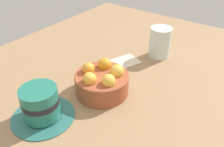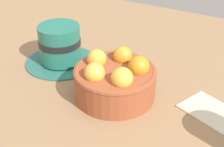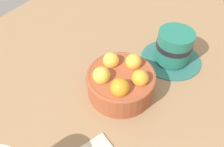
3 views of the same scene
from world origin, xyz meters
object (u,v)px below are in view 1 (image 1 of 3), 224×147
Objects in this scene: water_glass at (160,42)px; terracotta_bowl at (102,81)px; coffee_cup at (41,105)px; folded_napkin at (124,62)px.

terracotta_bowl is at bearing 172.98° from water_glass.
coffee_cup is 34.11cm from folded_napkin.
terracotta_bowl reaches higher than folded_napkin.
terracotta_bowl is 1.50× the size of folded_napkin.
folded_napkin is (33.86, -1.72, -3.72)cm from coffee_cup.
coffee_cup is 1.47× the size of water_glass.
folded_napkin is at bearing 12.94° from terracotta_bowl.
terracotta_bowl is 17.60cm from coffee_cup.
terracotta_bowl is 17.99cm from folded_napkin.
coffee_cup reaches higher than terracotta_bowl.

